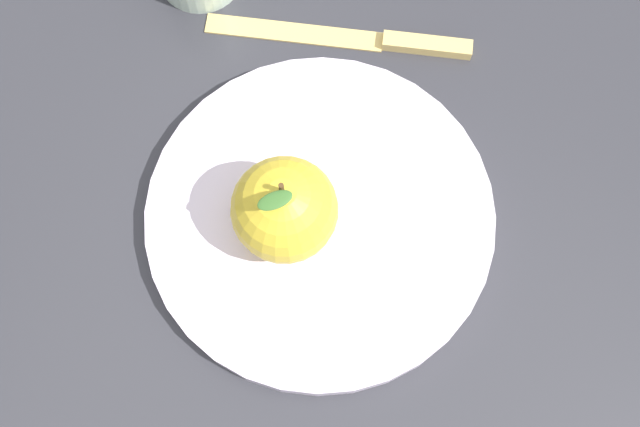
{
  "coord_description": "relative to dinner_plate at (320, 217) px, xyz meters",
  "views": [
    {
      "loc": [
        0.19,
        0.06,
        0.59
      ],
      "look_at": [
        0.02,
        -0.01,
        0.02
      ],
      "focal_mm": 44.79,
      "sensor_mm": 36.0,
      "label": 1
    }
  ],
  "objects": [
    {
      "name": "apple",
      "position": [
        0.02,
        -0.02,
        0.05
      ],
      "size": [
        0.08,
        0.08,
        0.09
      ],
      "color": "gold",
      "rests_on": "dinner_plate"
    },
    {
      "name": "knife",
      "position": [
        -0.16,
        -0.03,
        -0.01
      ],
      "size": [
        0.08,
        0.22,
        0.01
      ],
      "color": "#D8B766",
      "rests_on": "ground_plane"
    },
    {
      "name": "ground_plane",
      "position": [
        -0.02,
        0.01,
        -0.01
      ],
      "size": [
        2.4,
        2.4,
        0.0
      ],
      "primitive_type": "plane",
      "color": "#2D2D33"
    },
    {
      "name": "dinner_plate",
      "position": [
        0.0,
        0.0,
        0.0
      ],
      "size": [
        0.27,
        0.27,
        0.02
      ],
      "color": "silver",
      "rests_on": "ground_plane"
    }
  ]
}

